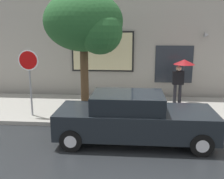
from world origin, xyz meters
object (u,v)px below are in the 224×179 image
at_px(parked_car, 134,118).
at_px(stop_sign, 29,70).
at_px(street_tree, 87,24).
at_px(pedestrian_with_umbrella, 182,69).

xyz_separation_m(parked_car, stop_sign, (-3.86, 1.72, 1.17)).
relative_size(street_tree, stop_sign, 1.85).
distance_m(parked_car, street_tree, 4.03).
xyz_separation_m(pedestrian_with_umbrella, stop_sign, (-5.93, -2.26, 0.25)).
bearing_deg(pedestrian_with_umbrella, stop_sign, -159.19).
bearing_deg(street_tree, pedestrian_with_umbrella, 23.67).
relative_size(pedestrian_with_umbrella, stop_sign, 0.78).
bearing_deg(parked_car, street_tree, 128.05).
height_order(pedestrian_with_umbrella, stop_sign, stop_sign).
distance_m(pedestrian_with_umbrella, street_tree, 4.62).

